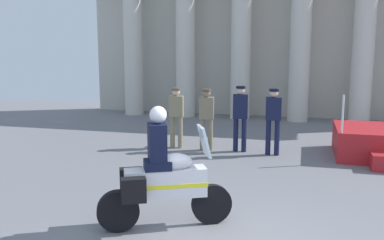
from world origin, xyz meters
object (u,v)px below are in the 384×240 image
officer_in_row_0 (176,113)px  officer_in_row_3 (273,116)px  officer_in_row_1 (206,114)px  officer_in_row_2 (240,113)px  motorcycle_with_rider (161,178)px  briefcase_on_ground (162,140)px

officer_in_row_0 → officer_in_row_3: size_ratio=0.97×
officer_in_row_1 → officer_in_row_2: (0.88, 0.08, 0.05)m
officer_in_row_2 → motorcycle_with_rider: (-0.47, -5.14, -0.23)m
officer_in_row_0 → briefcase_on_ground: officer_in_row_0 is taller
officer_in_row_1 → officer_in_row_2: officer_in_row_2 is taller
officer_in_row_0 → briefcase_on_ground: bearing=-4.1°
officer_in_row_2 → motorcycle_with_rider: 5.16m
officer_in_row_0 → officer_in_row_2: bearing=173.4°
officer_in_row_0 → motorcycle_with_rider: bearing=97.2°
officer_in_row_1 → motorcycle_with_rider: bearing=88.0°
officer_in_row_2 → officer_in_row_3: officer_in_row_2 is taller
officer_in_row_1 → briefcase_on_ground: bearing=-9.6°
officer_in_row_0 → officer_in_row_1: 0.86m
officer_in_row_1 → officer_in_row_2: 0.89m
officer_in_row_3 → officer_in_row_1: bearing=-9.0°
officer_in_row_0 → motorcycle_with_rider: motorcycle_with_rider is taller
officer_in_row_0 → officer_in_row_1: bearing=167.8°
officer_in_row_1 → motorcycle_with_rider: 5.07m
briefcase_on_ground → officer_in_row_1: bearing=-3.0°
officer_in_row_1 → officer_in_row_3: size_ratio=0.97×
officer_in_row_0 → briefcase_on_ground: size_ratio=4.55×
officer_in_row_2 → officer_in_row_3: bearing=162.9°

